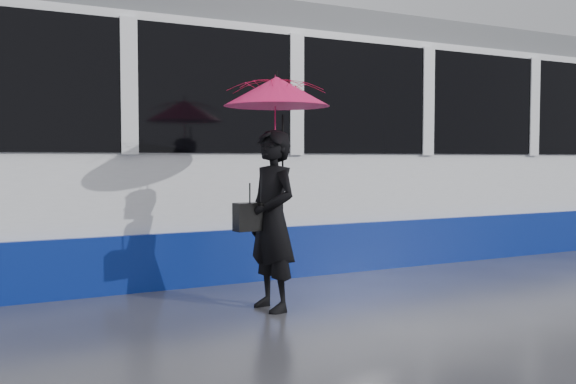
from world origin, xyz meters
TOP-DOWN VIEW (x-y plane):
  - ground at (0.00, 0.00)m, footprint 90.00×90.00m
  - rails at (0.00, 2.50)m, footprint 34.00×1.51m
  - tram at (2.99, 2.50)m, footprint 26.00×2.56m
  - woman at (-0.51, -0.11)m, footprint 0.49×0.67m
  - umbrella at (-0.46, -0.11)m, footprint 1.13×1.13m
  - handbag at (-0.73, -0.09)m, footprint 0.32×0.17m

SIDE VIEW (x-z plane):
  - ground at x=0.00m, z-range 0.00..0.00m
  - rails at x=0.00m, z-range 0.00..0.02m
  - woman at x=-0.51m, z-range 0.00..1.71m
  - handbag at x=-0.73m, z-range 0.67..1.12m
  - tram at x=2.99m, z-range -0.04..3.31m
  - umbrella at x=-0.46m, z-range 1.30..2.45m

